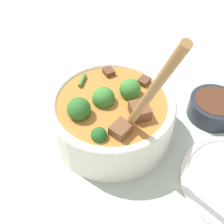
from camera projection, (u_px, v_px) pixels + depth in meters
The scene contains 3 objects.
ground_plane at pixel (112, 131), 0.54m from camera, with size 4.00×4.00×0.00m, color #ADBCAD.
stew_bowl at pixel (112, 114), 0.51m from camera, with size 0.22×0.24×0.29m.
condiment_bowl at pixel (214, 107), 0.56m from camera, with size 0.10×0.10×0.04m.
Camera 1 is at (0.03, -0.34, 0.43)m, focal length 45.00 mm.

